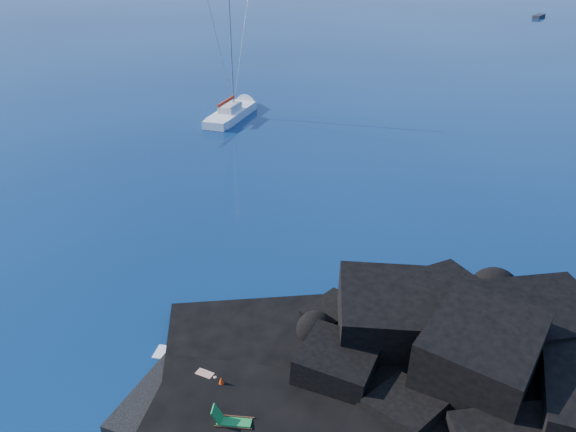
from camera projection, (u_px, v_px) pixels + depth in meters
The scene contains 10 objects.
ground at pixel (130, 395), 22.96m from camera, with size 400.00×400.00×0.00m, color #031539.
headland at pixel (459, 407), 22.39m from camera, with size 24.00×24.00×3.60m, color black, non-canonical shape.
beach at pixel (238, 409), 22.30m from camera, with size 8.50×6.00×0.70m, color black.
surf_foam at pixel (281, 340), 26.04m from camera, with size 10.00×8.00×0.06m, color white, non-canonical shape.
sailboat at pixel (232, 118), 57.24m from camera, with size 2.43×11.59×12.15m, color white, non-canonical shape.
deck_chair at pixel (234, 418), 20.77m from camera, with size 1.46×0.64×1.00m, color #1C7E34, non-canonical shape.
towel at pixel (205, 378), 23.31m from camera, with size 1.67×0.79×0.04m, color white.
sunbather at pixel (205, 375), 23.24m from camera, with size 1.59×0.50×0.27m, color tan, non-canonical shape.
marker_cone at pixel (222, 383), 22.67m from camera, with size 0.41×0.41×0.62m, color red.
distant_boat_a at pixel (539, 18), 123.81m from camera, with size 1.50×4.81×0.64m, color #222226.
Camera 1 is at (10.89, -14.74, 16.94)m, focal length 35.00 mm.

